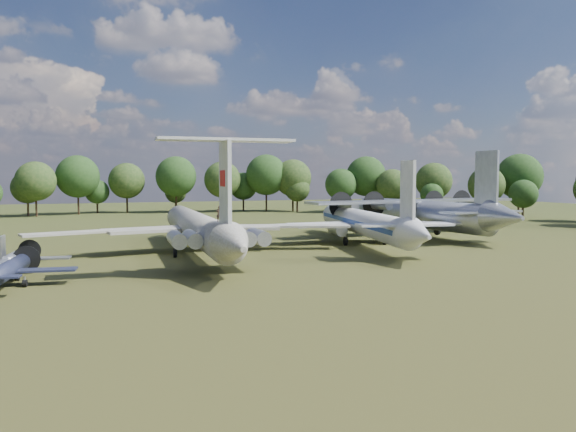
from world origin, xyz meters
name	(u,v)px	position (x,y,z in m)	size (l,w,h in m)	color
ground	(224,256)	(0.00, 0.00, 0.00)	(300.00, 300.00, 0.00)	#244115
il62_airliner	(198,234)	(-2.60, 2.62, 2.56)	(40.09, 52.12, 5.11)	silver
tu104_jet	(363,227)	(21.42, 4.64, 2.41)	(36.10, 48.13, 4.81)	silver
an12_transport	(419,218)	(36.05, 12.55, 2.87)	(39.03, 43.63, 5.74)	#A0A3A8
small_prop_west	(8,274)	(-22.18, -12.24, 1.12)	(11.16, 15.21, 2.23)	black
small_prop_northwest	(16,261)	(-22.37, -3.68, 1.03)	(10.31, 14.06, 2.06)	#ADB0B5
person_on_il62	(219,214)	(-3.30, -11.68, 5.91)	(0.58, 0.38, 1.60)	#8C6247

